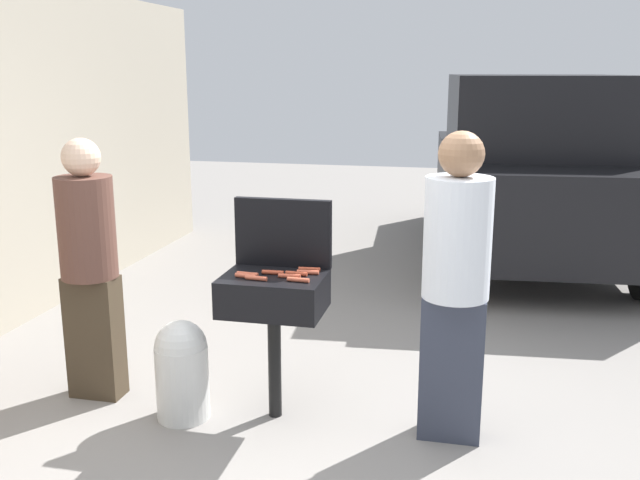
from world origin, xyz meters
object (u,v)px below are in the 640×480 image
object	(u,v)px
hot_dog_2	(296,274)
hot_dog_8	(273,272)
hot_dog_3	(246,276)
propane_tank	(182,368)
parked_minivan	(529,166)
bbq_grill	(274,299)
hot_dog_4	(256,278)
person_right	(456,278)
hot_dog_5	(289,276)
hot_dog_1	(308,272)
person_left	(89,261)
hot_dog_7	(298,280)
hot_dog_0	(248,274)

from	to	relation	value
hot_dog_2	hot_dog_8	world-z (taller)	same
hot_dog_3	propane_tank	size ratio (longest dim) A/B	0.21
hot_dog_3	parked_minivan	world-z (taller)	parked_minivan
bbq_grill	propane_tank	size ratio (longest dim) A/B	1.45
hot_dog_4	person_right	bearing A→B (deg)	4.65
hot_dog_5	propane_tank	world-z (taller)	hot_dog_5
hot_dog_2	hot_dog_5	world-z (taller)	same
bbq_grill	hot_dog_1	size ratio (longest dim) A/B	6.86
hot_dog_1	hot_dog_4	size ratio (longest dim) A/B	1.00
person_left	person_right	bearing A→B (deg)	-3.49
hot_dog_1	hot_dog_7	size ratio (longest dim) A/B	1.00
hot_dog_8	propane_tank	distance (m)	0.81
propane_tank	person_right	distance (m)	1.72
hot_dog_1	propane_tank	xyz separation A→B (m)	(-0.73, -0.22, -0.58)
hot_dog_7	propane_tank	xyz separation A→B (m)	(-0.71, -0.06, -0.58)
bbq_grill	person_right	xyz separation A→B (m)	(1.05, -0.02, 0.20)
hot_dog_2	hot_dog_3	distance (m)	0.30
hot_dog_0	hot_dog_2	distance (m)	0.29
hot_dog_5	parked_minivan	distance (m)	4.65
hot_dog_0	person_right	bearing A→B (deg)	1.17
hot_dog_0	hot_dog_5	world-z (taller)	same
hot_dog_2	parked_minivan	distance (m)	4.58
hot_dog_3	hot_dog_1	bearing A→B (deg)	25.23
bbq_grill	hot_dog_8	bearing A→B (deg)	110.54
hot_dog_7	hot_dog_8	xyz separation A→B (m)	(-0.18, 0.11, 0.00)
hot_dog_1	person_right	world-z (taller)	person_right
hot_dog_1	hot_dog_5	bearing A→B (deg)	-129.79
parked_minivan	person_left	bearing A→B (deg)	51.41
bbq_grill	hot_dog_5	world-z (taller)	hot_dog_5
hot_dog_2	person_right	world-z (taller)	person_right
hot_dog_4	hot_dog_5	bearing A→B (deg)	25.48
hot_dog_2	hot_dog_3	size ratio (longest dim) A/B	1.00
bbq_grill	hot_dog_4	world-z (taller)	hot_dog_4
hot_dog_2	hot_dog_5	size ratio (longest dim) A/B	1.00
hot_dog_4	parked_minivan	size ratio (longest dim) A/B	0.03
hot_dog_5	hot_dog_8	distance (m)	0.13
bbq_grill	hot_dog_4	bearing A→B (deg)	-122.96
hot_dog_0	hot_dog_4	world-z (taller)	same
hot_dog_1	hot_dog_2	bearing A→B (deg)	-143.12
hot_dog_1	person_right	xyz separation A→B (m)	(0.86, -0.09, 0.05)
hot_dog_0	person_left	world-z (taller)	person_left
person_right	bbq_grill	bearing A→B (deg)	15.79
hot_dog_5	propane_tank	xyz separation A→B (m)	(-0.65, -0.12, -0.58)
hot_dog_1	person_left	distance (m)	1.40
hot_dog_1	hot_dog_8	world-z (taller)	same
hot_dog_0	hot_dog_4	xyz separation A→B (m)	(0.07, -0.07, 0.00)
person_left	hot_dog_0	bearing A→B (deg)	-5.81
propane_tank	hot_dog_4	bearing A→B (deg)	4.62
hot_dog_3	propane_tank	xyz separation A→B (m)	(-0.40, -0.07, -0.58)
hot_dog_3	person_right	xyz separation A→B (m)	(1.19, 0.06, 0.05)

